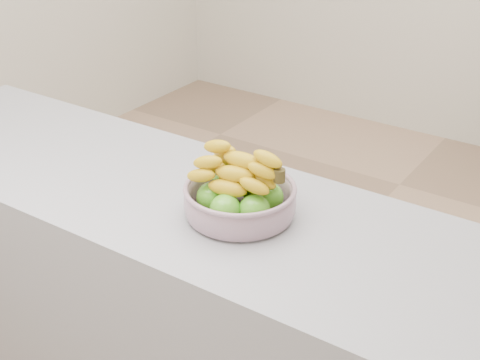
{
  "coord_description": "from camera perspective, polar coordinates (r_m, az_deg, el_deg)",
  "views": [
    {
      "loc": [
        1.11,
        -2.0,
        1.77
      ],
      "look_at": [
        0.29,
        -0.79,
        1.0
      ],
      "focal_mm": 50.0,
      "sensor_mm": 36.0,
      "label": 1
    }
  ],
  "objects": [
    {
      "name": "fruit_bowl",
      "position": [
        1.67,
        -0.01,
        -1.36
      ],
      "size": [
        0.28,
        0.28,
        0.18
      ],
      "rotation": [
        0.0,
        0.0,
        0.07
      ],
      "color": "#AAB5CC",
      "rests_on": "counter"
    },
    {
      "name": "counter",
      "position": [
        2.11,
        -6.62,
        -11.25
      ],
      "size": [
        2.0,
        0.6,
        0.9
      ],
      "primitive_type": "cube",
      "color": "gray",
      "rests_on": "ground"
    },
    {
      "name": "ground",
      "position": [
        2.89,
        4.09,
        -10.04
      ],
      "size": [
        4.0,
        4.0,
        0.0
      ],
      "primitive_type": "plane",
      "color": "tan",
      "rests_on": "ground"
    }
  ]
}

